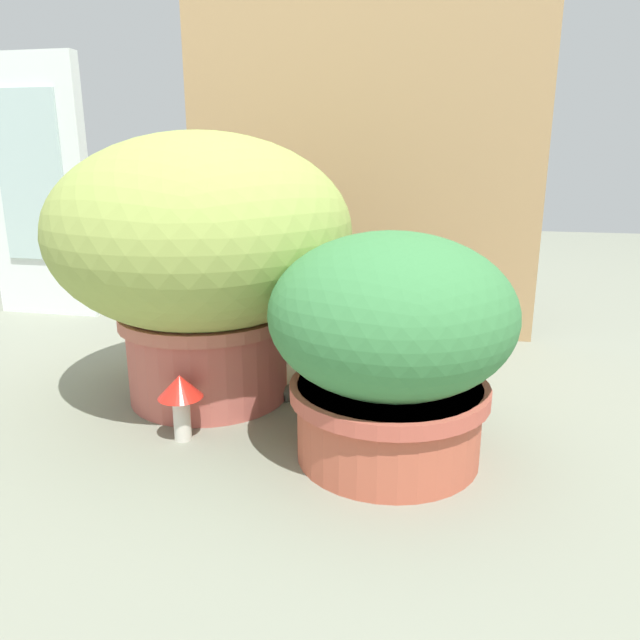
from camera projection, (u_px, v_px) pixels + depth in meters
name	position (u px, v px, depth m)	size (l,w,h in m)	color
ground_plane	(263.00, 411.00, 1.17)	(6.00, 6.00, 0.00)	gray
cardboard_backdrop	(358.00, 157.00, 1.58)	(0.94, 0.03, 0.94)	tan
window_panel_white	(37.00, 188.00, 1.79)	(0.33, 0.05, 0.76)	white
grass_planter	(203.00, 249.00, 1.17)	(0.58, 0.58, 0.52)	#BC5E52
leafy_planter	(391.00, 342.00, 0.95)	(0.39, 0.39, 0.37)	#C05B42
cat	(381.00, 330.00, 1.28)	(0.34, 0.31, 0.32)	#5A594F
mushroom_ornament_red	(180.00, 394.00, 1.04)	(0.08, 0.08, 0.12)	silver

